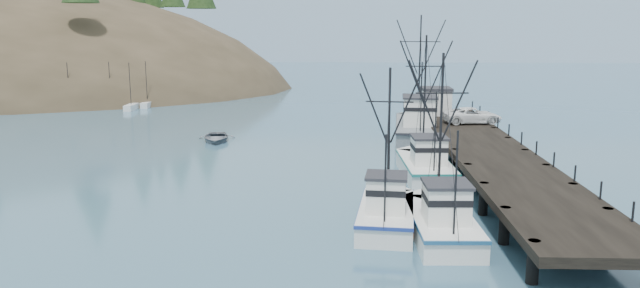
{
  "coord_description": "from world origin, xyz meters",
  "views": [
    {
      "loc": [
        3.03,
        -30.26,
        11.38
      ],
      "look_at": [
        1.26,
        15.01,
        2.5
      ],
      "focal_mm": 35.0,
      "sensor_mm": 36.0,
      "label": 1
    }
  ],
  "objects_px": {
    "pier": "(490,153)",
    "pier_shed": "(436,101)",
    "trawler_far": "(425,165)",
    "trawler_mid": "(387,212)",
    "motorboat": "(216,141)",
    "pickup_truck": "(473,116)",
    "work_vessel": "(418,128)",
    "trawler_near": "(440,220)"
  },
  "relations": [
    {
      "from": "pier_shed",
      "to": "pickup_truck",
      "type": "distance_m",
      "value": 6.37
    },
    {
      "from": "pier",
      "to": "trawler_near",
      "type": "bearing_deg",
      "value": -112.58
    },
    {
      "from": "trawler_far",
      "to": "pier_shed",
      "type": "xyz_separation_m",
      "value": [
        3.37,
        18.3,
        2.6
      ]
    },
    {
      "from": "pier",
      "to": "trawler_far",
      "type": "xyz_separation_m",
      "value": [
        -4.87,
        -0.3,
        -0.87
      ]
    },
    {
      "from": "pier",
      "to": "trawler_near",
      "type": "height_order",
      "value": "trawler_near"
    },
    {
      "from": "pier",
      "to": "pier_shed",
      "type": "height_order",
      "value": "pier_shed"
    },
    {
      "from": "work_vessel",
      "to": "motorboat",
      "type": "height_order",
      "value": "work_vessel"
    },
    {
      "from": "trawler_far",
      "to": "trawler_mid",
      "type": "bearing_deg",
      "value": -106.99
    },
    {
      "from": "trawler_mid",
      "to": "work_vessel",
      "type": "distance_m",
      "value": 26.7
    },
    {
      "from": "trawler_near",
      "to": "work_vessel",
      "type": "bearing_deg",
      "value": 85.88
    },
    {
      "from": "pier",
      "to": "pickup_truck",
      "type": "distance_m",
      "value": 12.32
    },
    {
      "from": "work_vessel",
      "to": "pickup_truck",
      "type": "distance_m",
      "value": 5.37
    },
    {
      "from": "motorboat",
      "to": "trawler_near",
      "type": "bearing_deg",
      "value": -64.21
    },
    {
      "from": "trawler_near",
      "to": "work_vessel",
      "type": "distance_m",
      "value": 27.85
    },
    {
      "from": "trawler_near",
      "to": "pier_shed",
      "type": "distance_m",
      "value": 32.1
    },
    {
      "from": "trawler_near",
      "to": "motorboat",
      "type": "distance_m",
      "value": 31.89
    },
    {
      "from": "pier",
      "to": "pickup_truck",
      "type": "xyz_separation_m",
      "value": [
        1.11,
        12.22,
        1.06
      ]
    },
    {
      "from": "pickup_truck",
      "to": "pier_shed",
      "type": "bearing_deg",
      "value": 17.87
    },
    {
      "from": "pier",
      "to": "pier_shed",
      "type": "bearing_deg",
      "value": 94.76
    },
    {
      "from": "pier_shed",
      "to": "pickup_truck",
      "type": "xyz_separation_m",
      "value": [
        2.61,
        -5.78,
        -0.67
      ]
    },
    {
      "from": "trawler_far",
      "to": "work_vessel",
      "type": "height_order",
      "value": "work_vessel"
    },
    {
      "from": "pier_shed",
      "to": "motorboat",
      "type": "bearing_deg",
      "value": -166.65
    },
    {
      "from": "trawler_far",
      "to": "pier_shed",
      "type": "relative_size",
      "value": 3.37
    },
    {
      "from": "trawler_mid",
      "to": "pier_shed",
      "type": "relative_size",
      "value": 2.89
    },
    {
      "from": "trawler_mid",
      "to": "motorboat",
      "type": "distance_m",
      "value": 29.12
    },
    {
      "from": "trawler_near",
      "to": "pickup_truck",
      "type": "distance_m",
      "value": 26.89
    },
    {
      "from": "work_vessel",
      "to": "motorboat",
      "type": "xyz_separation_m",
      "value": [
        -19.7,
        -1.25,
        -1.23
      ]
    },
    {
      "from": "trawler_far",
      "to": "pier",
      "type": "bearing_deg",
      "value": 3.5
    },
    {
      "from": "trawler_mid",
      "to": "pier_shed",
      "type": "bearing_deg",
      "value": 76.94
    },
    {
      "from": "trawler_mid",
      "to": "trawler_far",
      "type": "bearing_deg",
      "value": 73.01
    },
    {
      "from": "pier_shed",
      "to": "motorboat",
      "type": "height_order",
      "value": "pier_shed"
    },
    {
      "from": "motorboat",
      "to": "pickup_truck",
      "type": "bearing_deg",
      "value": -9.29
    },
    {
      "from": "trawler_far",
      "to": "motorboat",
      "type": "distance_m",
      "value": 22.71
    },
    {
      "from": "pier",
      "to": "motorboat",
      "type": "height_order",
      "value": "pier"
    },
    {
      "from": "pier_shed",
      "to": "motorboat",
      "type": "relative_size",
      "value": 0.64
    },
    {
      "from": "pier",
      "to": "motorboat",
      "type": "relative_size",
      "value": 8.73
    },
    {
      "from": "pickup_truck",
      "to": "work_vessel",
      "type": "bearing_deg",
      "value": 62.71
    },
    {
      "from": "trawler_near",
      "to": "motorboat",
      "type": "height_order",
      "value": "trawler_near"
    },
    {
      "from": "motorboat",
      "to": "trawler_mid",
      "type": "bearing_deg",
      "value": -67.15
    },
    {
      "from": "trawler_mid",
      "to": "pickup_truck",
      "type": "xyz_separation_m",
      "value": [
        9.62,
        24.43,
        1.93
      ]
    },
    {
      "from": "pier",
      "to": "trawler_far",
      "type": "relative_size",
      "value": 4.08
    },
    {
      "from": "pier",
      "to": "trawler_mid",
      "type": "bearing_deg",
      "value": -124.89
    }
  ]
}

